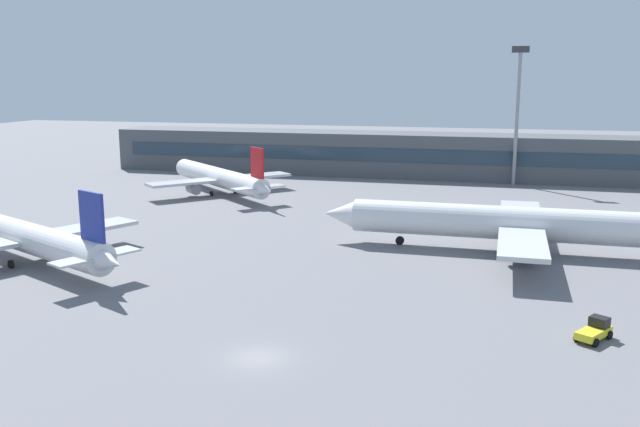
{
  "coord_description": "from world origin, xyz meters",
  "views": [
    {
      "loc": [
        16.9,
        -45.73,
        20.79
      ],
      "look_at": [
        -5.73,
        40.0,
        3.0
      ],
      "focal_mm": 38.59,
      "sensor_mm": 36.0,
      "label": 1
    }
  ],
  "objects_px": {
    "airplane_near": "(21,236)",
    "floodlight_tower_west": "(518,106)",
    "airplane_mid": "(510,223)",
    "airplane_far": "(218,177)",
    "baggage_tug_yellow": "(595,330)"
  },
  "relations": [
    {
      "from": "airplane_mid",
      "to": "floodlight_tower_west",
      "type": "distance_m",
      "value": 55.17
    },
    {
      "from": "airplane_near",
      "to": "floodlight_tower_west",
      "type": "bearing_deg",
      "value": 52.78
    },
    {
      "from": "baggage_tug_yellow",
      "to": "airplane_near",
      "type": "bearing_deg",
      "value": 171.65
    },
    {
      "from": "airplane_near",
      "to": "airplane_far",
      "type": "xyz_separation_m",
      "value": [
        3.43,
        48.73,
        -0.04
      ]
    },
    {
      "from": "baggage_tug_yellow",
      "to": "floodlight_tower_west",
      "type": "height_order",
      "value": "floodlight_tower_west"
    },
    {
      "from": "airplane_mid",
      "to": "airplane_far",
      "type": "bearing_deg",
      "value": 149.05
    },
    {
      "from": "airplane_near",
      "to": "baggage_tug_yellow",
      "type": "distance_m",
      "value": 61.08
    },
    {
      "from": "airplane_mid",
      "to": "baggage_tug_yellow",
      "type": "height_order",
      "value": "airplane_mid"
    },
    {
      "from": "airplane_far",
      "to": "airplane_mid",
      "type": "bearing_deg",
      "value": -30.95
    },
    {
      "from": "floodlight_tower_west",
      "to": "airplane_mid",
      "type": "bearing_deg",
      "value": -91.27
    },
    {
      "from": "airplane_near",
      "to": "airplane_mid",
      "type": "distance_m",
      "value": 56.92
    },
    {
      "from": "airplane_near",
      "to": "floodlight_tower_west",
      "type": "distance_m",
      "value": 91.76
    },
    {
      "from": "airplane_mid",
      "to": "floodlight_tower_west",
      "type": "height_order",
      "value": "floodlight_tower_west"
    },
    {
      "from": "airplane_mid",
      "to": "baggage_tug_yellow",
      "type": "bearing_deg",
      "value": -76.5
    },
    {
      "from": "floodlight_tower_west",
      "to": "airplane_near",
      "type": "bearing_deg",
      "value": -127.22
    }
  ]
}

